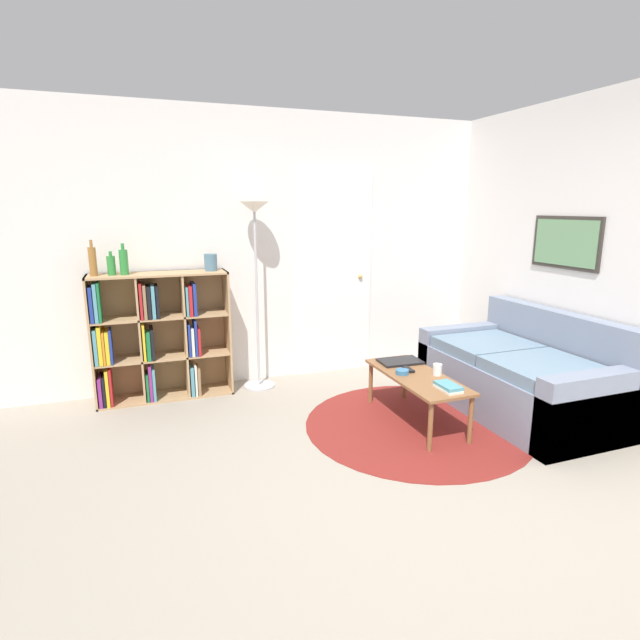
% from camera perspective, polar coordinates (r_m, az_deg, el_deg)
% --- Properties ---
extents(ground_plane, '(14.00, 14.00, 0.00)m').
position_cam_1_polar(ground_plane, '(3.01, 12.20, -22.07)').
color(ground_plane, gray).
extents(wall_back, '(7.15, 0.11, 2.60)m').
position_cam_1_polar(wall_back, '(4.99, -3.77, 7.98)').
color(wall_back, silver).
rests_on(wall_back, ground_plane).
extents(wall_right, '(0.08, 5.69, 2.60)m').
position_cam_1_polar(wall_right, '(4.88, 25.64, 6.81)').
color(wall_right, silver).
rests_on(wall_right, ground_plane).
extents(rug, '(1.78, 1.78, 0.01)m').
position_cam_1_polar(rug, '(4.15, 10.99, -11.65)').
color(rug, maroon).
rests_on(rug, ground_plane).
extents(bookshelf, '(1.18, 0.34, 1.14)m').
position_cam_1_polar(bookshelf, '(4.70, -18.33, -1.88)').
color(bookshelf, tan).
rests_on(bookshelf, ground_plane).
extents(floor_lamp, '(0.30, 0.30, 1.75)m').
position_cam_1_polar(floor_lamp, '(4.64, -7.41, 8.66)').
color(floor_lamp, '#B7B7BC').
rests_on(floor_lamp, ground_plane).
extents(couch, '(0.95, 1.67, 0.84)m').
position_cam_1_polar(couch, '(4.62, 22.34, -6.05)').
color(couch, gray).
rests_on(couch, ground_plane).
extents(coffee_table, '(0.42, 1.04, 0.40)m').
position_cam_1_polar(coffee_table, '(4.09, 11.00, -6.77)').
color(coffee_table, brown).
rests_on(coffee_table, ground_plane).
extents(laptop, '(0.37, 0.25, 0.02)m').
position_cam_1_polar(laptop, '(4.36, 9.14, -4.69)').
color(laptop, black).
rests_on(laptop, coffee_table).
extents(bowl, '(0.11, 0.11, 0.04)m').
position_cam_1_polar(bowl, '(4.07, 9.38, -5.86)').
color(bowl, teal).
rests_on(bowl, coffee_table).
extents(book_stack_on_table, '(0.13, 0.22, 0.04)m').
position_cam_1_polar(book_stack_on_table, '(3.80, 14.45, -7.43)').
color(book_stack_on_table, silver).
rests_on(book_stack_on_table, coffee_table).
extents(cup, '(0.07, 0.07, 0.09)m').
position_cam_1_polar(cup, '(4.09, 13.27, -5.54)').
color(cup, white).
rests_on(cup, coffee_table).
extents(remote, '(0.05, 0.14, 0.02)m').
position_cam_1_polar(remote, '(4.17, 10.08, -5.58)').
color(remote, black).
rests_on(remote, coffee_table).
extents(bottle_left, '(0.06, 0.06, 0.30)m').
position_cam_1_polar(bottle_left, '(4.57, -24.55, 6.15)').
color(bottle_left, olive).
rests_on(bottle_left, bookshelf).
extents(bottle_middle, '(0.07, 0.07, 0.20)m').
position_cam_1_polar(bottle_middle, '(4.57, -22.75, 5.79)').
color(bottle_middle, '#2D8438').
rests_on(bottle_middle, bookshelf).
extents(bottle_right, '(0.07, 0.07, 0.26)m').
position_cam_1_polar(bottle_right, '(4.55, -21.51, 6.22)').
color(bottle_right, '#2D8438').
rests_on(bottle_right, bookshelf).
extents(vase_on_shelf, '(0.11, 0.11, 0.15)m').
position_cam_1_polar(vase_on_shelf, '(4.62, -12.39, 6.46)').
color(vase_on_shelf, slate).
rests_on(vase_on_shelf, bookshelf).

